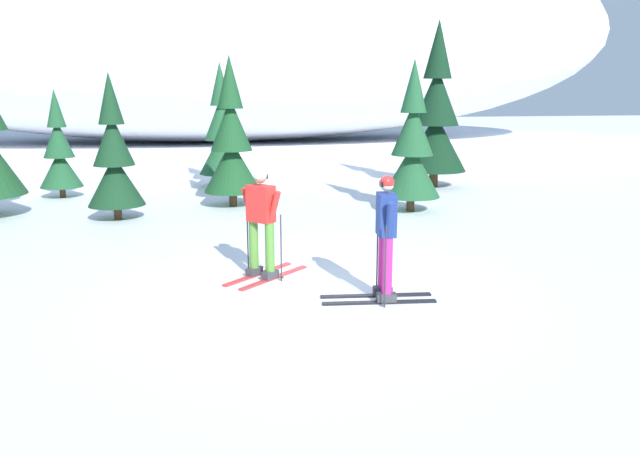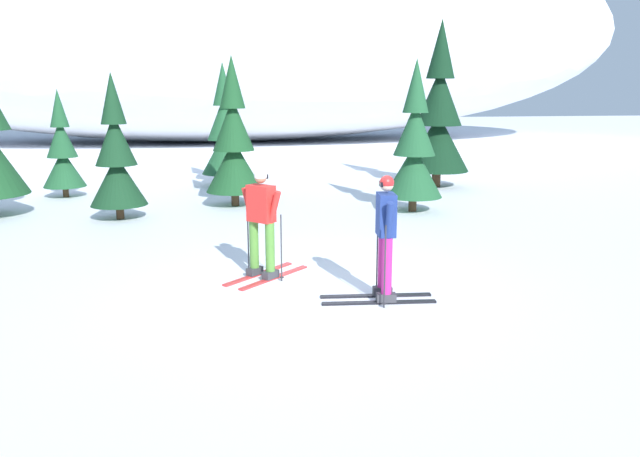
% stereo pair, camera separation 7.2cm
% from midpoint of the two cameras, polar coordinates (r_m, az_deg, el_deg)
% --- Properties ---
extents(ground_plane, '(120.00, 120.00, 0.00)m').
position_cam_midpoint_polar(ground_plane, '(9.59, 0.19, -5.66)').
color(ground_plane, white).
extents(skier_red_jacket, '(1.48, 1.43, 1.79)m').
position_cam_midpoint_polar(skier_red_jacket, '(10.00, -5.16, 0.67)').
color(skier_red_jacket, red).
rests_on(skier_red_jacket, ground).
extents(skier_navy_jacket, '(1.69, 0.77, 1.83)m').
position_cam_midpoint_polar(skier_navy_jacket, '(8.94, 6.21, -0.69)').
color(skier_navy_jacket, black).
rests_on(skier_navy_jacket, ground).
extents(pine_tree_left, '(1.18, 1.18, 3.05)m').
position_cam_midpoint_polar(pine_tree_left, '(19.14, -22.46, 6.44)').
color(pine_tree_left, '#47301E').
rests_on(pine_tree_left, ground).
extents(pine_tree_center_left, '(1.32, 1.32, 3.42)m').
position_cam_midpoint_polar(pine_tree_center_left, '(15.33, -18.05, 6.08)').
color(pine_tree_center_left, '#47301E').
rests_on(pine_tree_center_left, ground).
extents(pine_tree_center, '(1.50, 1.50, 3.87)m').
position_cam_midpoint_polar(pine_tree_center, '(20.13, -8.65, 8.48)').
color(pine_tree_center, '#47301E').
rests_on(pine_tree_center, ground).
extents(pine_tree_center_right, '(1.50, 1.50, 3.89)m').
position_cam_midpoint_polar(pine_tree_center_right, '(16.44, -7.80, 7.66)').
color(pine_tree_center_right, '#47301E').
rests_on(pine_tree_center_right, ground).
extents(pine_tree_right, '(1.45, 1.45, 3.77)m').
position_cam_midpoint_polar(pine_tree_right, '(15.73, 8.77, 7.22)').
color(pine_tree_right, '#47301E').
rests_on(pine_tree_right, ground).
extents(pine_tree_far_right, '(1.98, 1.98, 5.13)m').
position_cam_midpoint_polar(pine_tree_far_right, '(19.97, 10.92, 9.88)').
color(pine_tree_far_right, '#47301E').
rests_on(pine_tree_far_right, ground).
extents(snow_ridge_background, '(49.28, 20.02, 13.24)m').
position_cam_midpoint_polar(snow_ridge_background, '(38.62, -9.12, 17.78)').
color(snow_ridge_background, white).
rests_on(snow_ridge_background, ground).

